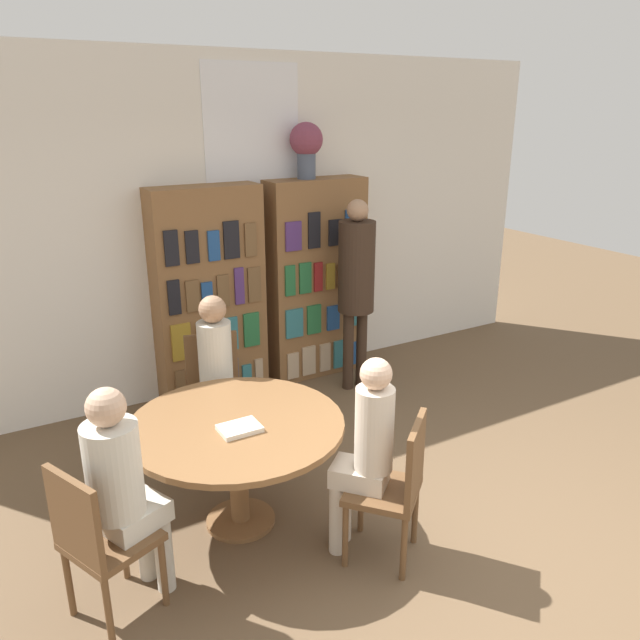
# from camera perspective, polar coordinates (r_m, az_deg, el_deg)

# --- Properties ---
(ground_plane) EXTENTS (16.00, 16.00, 0.00)m
(ground_plane) POSITION_cam_1_polar(r_m,az_deg,el_deg) (3.98, 16.27, -21.62)
(ground_plane) COLOR brown
(wall_back) EXTENTS (6.40, 0.07, 3.00)m
(wall_back) POSITION_cam_1_polar(r_m,az_deg,el_deg) (5.83, -6.04, 8.65)
(wall_back) COLOR silver
(wall_back) RESTS_ON ground_plane
(bookshelf_left) EXTENTS (0.96, 0.34, 1.91)m
(bookshelf_left) POSITION_cam_1_polar(r_m,az_deg,el_deg) (5.58, -10.08, 2.16)
(bookshelf_left) COLOR brown
(bookshelf_left) RESTS_ON ground_plane
(bookshelf_right) EXTENTS (0.96, 0.34, 1.91)m
(bookshelf_right) POSITION_cam_1_polar(r_m,az_deg,el_deg) (6.02, -0.39, 3.70)
(bookshelf_right) COLOR brown
(bookshelf_right) RESTS_ON ground_plane
(flower_vase) EXTENTS (0.30, 0.30, 0.50)m
(flower_vase) POSITION_cam_1_polar(r_m,az_deg,el_deg) (5.78, -1.27, 15.75)
(flower_vase) COLOR #475166
(flower_vase) RESTS_ON bookshelf_right
(reading_table) EXTENTS (1.33, 1.33, 0.72)m
(reading_table) POSITION_cam_1_polar(r_m,az_deg,el_deg) (3.93, -7.62, -10.58)
(reading_table) COLOR brown
(reading_table) RESTS_ON ground_plane
(chair_near_camera) EXTENTS (0.52, 0.52, 0.91)m
(chair_near_camera) POSITION_cam_1_polar(r_m,az_deg,el_deg) (3.47, -19.72, -18.19)
(chair_near_camera) COLOR brown
(chair_near_camera) RESTS_ON ground_plane
(chair_left_side) EXTENTS (0.48, 0.48, 0.91)m
(chair_left_side) POSITION_cam_1_polar(r_m,az_deg,el_deg) (4.86, -9.59, -6.03)
(chair_left_side) COLOR brown
(chair_left_side) RESTS_ON ground_plane
(chair_far_side) EXTENTS (0.56, 0.56, 0.91)m
(chair_far_side) POSITION_cam_1_polar(r_m,az_deg,el_deg) (3.70, 6.97, -14.54)
(chair_far_side) COLOR brown
(chair_far_side) RESTS_ON ground_plane
(seated_reader_left) EXTENTS (0.31, 0.39, 1.28)m
(seated_reader_left) POSITION_cam_1_polar(r_m,az_deg,el_deg) (4.61, -9.43, -4.51)
(seated_reader_left) COLOR beige
(seated_reader_left) RESTS_ON ground_plane
(seated_reader_right) EXTENTS (0.38, 0.39, 1.26)m
(seated_reader_right) POSITION_cam_1_polar(r_m,az_deg,el_deg) (3.63, 4.13, -11.59)
(seated_reader_right) COLOR beige
(seated_reader_right) RESTS_ON ground_plane
(seated_reader_back) EXTENTS (0.42, 0.38, 1.27)m
(seated_reader_back) POSITION_cam_1_polar(r_m,az_deg,el_deg) (3.42, -17.64, -13.96)
(seated_reader_back) COLOR beige
(seated_reader_back) RESTS_ON ground_plane
(librarian_standing) EXTENTS (0.33, 0.60, 1.78)m
(librarian_standing) POSITION_cam_1_polar(r_m,az_deg,el_deg) (5.64, 3.33, 4.16)
(librarian_standing) COLOR #332319
(librarian_standing) RESTS_ON ground_plane
(open_book_on_table) EXTENTS (0.24, 0.18, 0.03)m
(open_book_on_table) POSITION_cam_1_polar(r_m,az_deg,el_deg) (3.77, -7.36, -9.80)
(open_book_on_table) COLOR silver
(open_book_on_table) RESTS_ON reading_table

